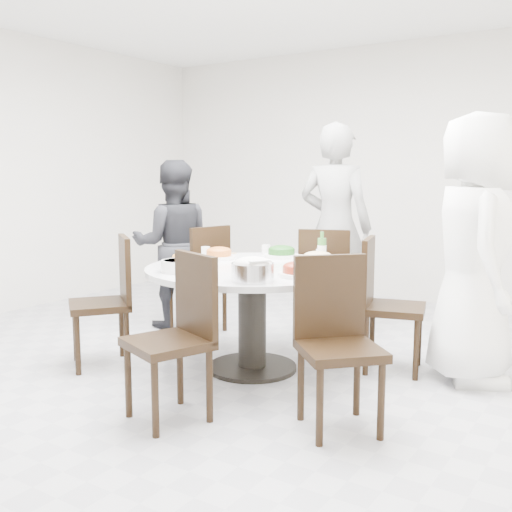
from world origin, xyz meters
The scene contains 22 objects.
floor centered at (0.00, 0.00, 0.00)m, with size 6.00×6.00×0.01m, color #B1B1B6.
wall_back centered at (0.00, 3.00, 1.40)m, with size 6.00×0.01×2.80m, color silver.
dining_table centered at (0.09, 0.07, 0.38)m, with size 1.50×1.50×0.75m, color silver.
chair_ne centered at (0.94, 0.62, 0.47)m, with size 0.42×0.42×0.95m, color black.
chair_n centered at (0.14, 1.12, 0.47)m, with size 0.42×0.42×0.95m, color black.
chair_nw centered at (-0.91, 0.69, 0.47)m, with size 0.42×0.42×0.95m, color black.
chair_sw centered at (-0.89, -0.46, 0.47)m, with size 0.42×0.42×0.95m, color black.
chair_s centered at (0.18, -0.92, 0.47)m, with size 0.42×0.42×0.95m, color black.
chair_se centered at (1.05, -0.51, 0.47)m, with size 0.42×0.42×0.95m, color black.
diner_right centered at (1.44, 0.72, 0.90)m, with size 0.88×0.57×1.80m, color white.
diner_middle centered at (0.05, 1.48, 0.92)m, with size 0.67×0.44×1.84m, color black.
diner_left centered at (-1.20, 0.70, 0.76)m, with size 0.74×0.58×1.52m, color black.
dish_greens centered at (0.02, 0.58, 0.78)m, with size 0.26×0.26×0.07m, color white.
dish_pale centered at (0.42, 0.42, 0.79)m, with size 0.26×0.26×0.07m, color white.
dish_orange centered at (-0.33, 0.24, 0.78)m, with size 0.25×0.25×0.07m, color white.
dish_redbrown centered at (0.56, -0.09, 0.78)m, with size 0.27×0.27×0.07m, color white.
dish_tofu centered at (-0.34, -0.13, 0.78)m, with size 0.27×0.27×0.07m, color white.
rice_bowl centered at (0.40, -0.39, 0.81)m, with size 0.26×0.26×0.11m, color silver.
soup_bowl centered at (-0.20, -0.37, 0.79)m, with size 0.25×0.25×0.08m, color white.
beverage_bottle centered at (0.38, 0.58, 0.86)m, with size 0.06×0.06×0.22m, color #36732E.
tea_cups centered at (0.11, 0.72, 0.79)m, with size 0.07×0.07×0.08m, color white.
chopsticks centered at (0.09, 0.71, 0.76)m, with size 0.24×0.04×0.01m, color tan, non-canonical shape.
Camera 1 is at (2.40, -3.39, 1.41)m, focal length 42.00 mm.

